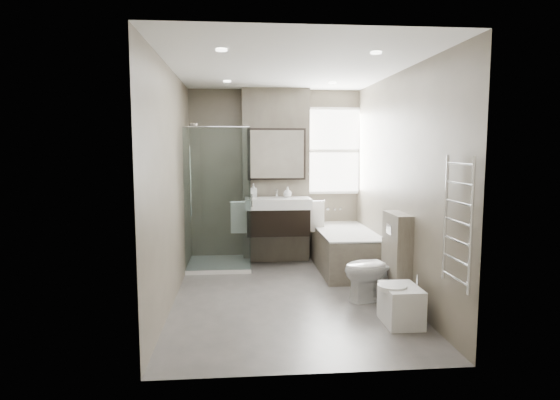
{
  "coord_description": "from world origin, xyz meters",
  "views": [
    {
      "loc": [
        -0.56,
        -5.29,
        1.74
      ],
      "look_at": [
        -0.08,
        0.15,
        1.12
      ],
      "focal_mm": 30.0,
      "sensor_mm": 36.0,
      "label": 1
    }
  ],
  "objects": [
    {
      "name": "shower_enclosure",
      "position": [
        -0.75,
        1.35,
        0.49
      ],
      "size": [
        0.9,
        0.9,
        2.0
      ],
      "color": "white",
      "rests_on": "ground"
    },
    {
      "name": "vanity",
      "position": [
        0.0,
        1.43,
        0.74
      ],
      "size": [
        0.95,
        0.47,
        0.66
      ],
      "color": "black",
      "rests_on": "vanity_pier"
    },
    {
      "name": "window",
      "position": [
        0.9,
        1.88,
        1.68
      ],
      "size": [
        0.98,
        0.06,
        1.33
      ],
      "color": "white",
      "rests_on": "room"
    },
    {
      "name": "soap_bottle_a",
      "position": [
        -0.35,
        1.48,
        1.11
      ],
      "size": [
        0.09,
        0.1,
        0.21
      ],
      "primitive_type": "imported",
      "color": "white",
      "rests_on": "vanity"
    },
    {
      "name": "toilet",
      "position": [
        0.97,
        -0.22,
        0.36
      ],
      "size": [
        0.78,
        0.55,
        0.73
      ],
      "primitive_type": "imported",
      "rotation": [
        0.0,
        0.0,
        -1.35
      ],
      "color": "white",
      "rests_on": "ground"
    },
    {
      "name": "mirror_cabinet",
      "position": [
        0.0,
        1.61,
        1.63
      ],
      "size": [
        0.86,
        0.08,
        0.76
      ],
      "color": "black",
      "rests_on": "vanity_pier"
    },
    {
      "name": "bathtub",
      "position": [
        0.92,
        1.1,
        0.32
      ],
      "size": [
        0.75,
        1.6,
        0.57
      ],
      "color": "#615A4C",
      "rests_on": "ground"
    },
    {
      "name": "vanity_pier",
      "position": [
        0.0,
        1.77,
        1.3
      ],
      "size": [
        1.0,
        0.25,
        2.6
      ],
      "primitive_type": "cube",
      "color": "#615A4C",
      "rests_on": "ground"
    },
    {
      "name": "bidet",
      "position": [
        1.01,
        -0.96,
        0.2
      ],
      "size": [
        0.41,
        0.47,
        0.49
      ],
      "color": "white",
      "rests_on": "ground"
    },
    {
      "name": "soap_bottle_b",
      "position": [
        0.16,
        1.52,
        1.08
      ],
      "size": [
        0.12,
        0.12,
        0.16
      ],
      "primitive_type": "imported",
      "color": "white",
      "rests_on": "vanity"
    },
    {
      "name": "room",
      "position": [
        0.0,
        0.0,
        1.3
      ],
      "size": [
        2.7,
        3.9,
        2.7
      ],
      "color": "#595552",
      "rests_on": "ground"
    },
    {
      "name": "towel_right",
      "position": [
        0.56,
        1.4,
        0.72
      ],
      "size": [
        0.24,
        0.06,
        0.44
      ],
      "primitive_type": "cube",
      "color": "silver",
      "rests_on": "vanity_pier"
    },
    {
      "name": "towel_left",
      "position": [
        -0.56,
        1.4,
        0.72
      ],
      "size": [
        0.24,
        0.06,
        0.44
      ],
      "primitive_type": "cube",
      "color": "silver",
      "rests_on": "vanity_pier"
    },
    {
      "name": "cistern_box",
      "position": [
        1.21,
        -0.25,
        0.5
      ],
      "size": [
        0.19,
        0.55,
        1.0
      ],
      "color": "#615A4C",
      "rests_on": "ground"
    },
    {
      "name": "towel_radiator",
      "position": [
        1.25,
        -1.6,
        1.12
      ],
      "size": [
        0.03,
        0.49,
        1.1
      ],
      "color": "silver",
      "rests_on": "room"
    }
  ]
}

